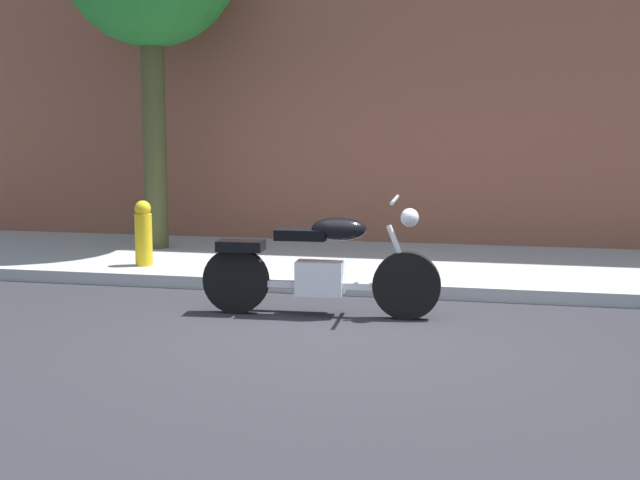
{
  "coord_description": "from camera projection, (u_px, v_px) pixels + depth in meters",
  "views": [
    {
      "loc": [
        1.42,
        -7.31,
        1.86
      ],
      "look_at": [
        -0.31,
        0.62,
        0.73
      ],
      "focal_mm": 49.2,
      "sensor_mm": 36.0,
      "label": 1
    }
  ],
  "objects": [
    {
      "name": "fire_hydrant",
      "position": [
        144.0,
        239.0,
        10.24
      ],
      "size": [
        0.2,
        0.2,
        0.91
      ],
      "color": "gold",
      "rests_on": "ground"
    },
    {
      "name": "motorcycle",
      "position": [
        320.0,
        267.0,
        8.23
      ],
      "size": [
        2.27,
        0.7,
        1.13
      ],
      "color": "black",
      "rests_on": "ground"
    },
    {
      "name": "ground_plane",
      "position": [
        339.0,
        333.0,
        7.63
      ],
      "size": [
        60.0,
        60.0,
        0.0
      ],
      "primitive_type": "plane",
      "color": "#28282D"
    },
    {
      "name": "sidewalk",
      "position": [
        389.0,
        266.0,
        10.67
      ],
      "size": [
        19.14,
        3.12,
        0.14
      ],
      "primitive_type": "cube",
      "color": "#A8A8A8",
      "rests_on": "ground"
    }
  ]
}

